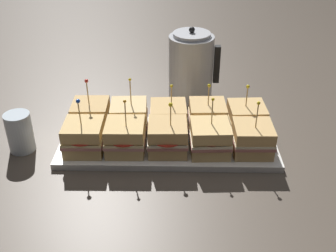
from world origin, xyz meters
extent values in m
plane|color=#4C4238|center=(0.00, 0.00, 0.00)|extent=(6.00, 6.00, 0.00)
cube|color=white|center=(0.00, 0.00, 0.01)|extent=(0.61, 0.26, 0.01)
cube|color=white|center=(0.00, 0.00, 0.01)|extent=(0.61, 0.26, 0.01)
cube|color=tan|center=(-0.23, -0.06, 0.03)|extent=(0.10, 0.10, 0.03)
cube|color=tan|center=(-0.23, -0.06, 0.05)|extent=(0.11, 0.11, 0.01)
cube|color=beige|center=(-0.23, -0.06, 0.06)|extent=(0.11, 0.11, 0.01)
cylinder|color=red|center=(-0.23, -0.08, 0.07)|extent=(0.07, 0.07, 0.00)
cube|color=#E0B771|center=(-0.23, -0.06, 0.09)|extent=(0.10, 0.10, 0.03)
cylinder|color=tan|center=(-0.23, -0.07, 0.13)|extent=(0.00, 0.01, 0.08)
sphere|color=blue|center=(-0.23, -0.07, 0.17)|extent=(0.01, 0.01, 0.01)
cube|color=tan|center=(-0.11, -0.06, 0.03)|extent=(0.10, 0.10, 0.03)
cube|color=tan|center=(-0.11, -0.06, 0.05)|extent=(0.11, 0.11, 0.01)
cube|color=beige|center=(-0.11, -0.06, 0.06)|extent=(0.11, 0.11, 0.01)
cylinder|color=red|center=(-0.11, -0.08, 0.07)|extent=(0.08, 0.08, 0.00)
cube|color=#E0B771|center=(-0.11, -0.06, 0.09)|extent=(0.10, 0.10, 0.03)
cylinder|color=tan|center=(-0.11, -0.07, 0.14)|extent=(0.00, 0.01, 0.08)
sphere|color=orange|center=(-0.11, -0.07, 0.18)|extent=(0.01, 0.01, 0.01)
cube|color=tan|center=(0.00, -0.06, 0.03)|extent=(0.11, 0.11, 0.03)
cube|color=#B26B60|center=(0.00, -0.06, 0.05)|extent=(0.11, 0.11, 0.01)
cube|color=beige|center=(0.00, -0.06, 0.06)|extent=(0.11, 0.11, 0.01)
cylinder|color=red|center=(0.00, -0.07, 0.07)|extent=(0.08, 0.08, 0.00)
cube|color=tan|center=(0.00, -0.06, 0.09)|extent=(0.11, 0.11, 0.03)
cylinder|color=tan|center=(0.01, -0.06, 0.13)|extent=(0.00, 0.01, 0.07)
sphere|color=yellow|center=(0.01, -0.06, 0.16)|extent=(0.01, 0.01, 0.01)
cube|color=tan|center=(0.11, -0.06, 0.03)|extent=(0.11, 0.11, 0.03)
cube|color=#B26B60|center=(0.11, -0.06, 0.05)|extent=(0.11, 0.11, 0.01)
cube|color=beige|center=(0.11, -0.06, 0.06)|extent=(0.11, 0.11, 0.01)
cylinder|color=red|center=(0.11, -0.08, 0.07)|extent=(0.06, 0.06, 0.00)
cube|color=#E0B771|center=(0.11, -0.06, 0.09)|extent=(0.11, 0.11, 0.03)
cylinder|color=tan|center=(0.12, -0.05, 0.13)|extent=(0.00, 0.01, 0.08)
sphere|color=yellow|center=(0.12, -0.05, 0.18)|extent=(0.01, 0.01, 0.01)
cube|color=tan|center=(0.23, -0.06, 0.03)|extent=(0.10, 0.10, 0.03)
cube|color=#B26B60|center=(0.23, -0.06, 0.05)|extent=(0.11, 0.11, 0.01)
cube|color=beige|center=(0.23, -0.06, 0.06)|extent=(0.11, 0.11, 0.01)
cube|color=tan|center=(0.23, -0.06, 0.08)|extent=(0.10, 0.10, 0.03)
cylinder|color=tan|center=(0.23, -0.06, 0.13)|extent=(0.00, 0.00, 0.08)
sphere|color=yellow|center=(0.23, -0.06, 0.17)|extent=(0.01, 0.01, 0.01)
cube|color=tan|center=(-0.23, 0.06, 0.03)|extent=(0.11, 0.11, 0.03)
cube|color=tan|center=(-0.23, 0.06, 0.05)|extent=(0.11, 0.11, 0.01)
cube|color=beige|center=(-0.23, 0.06, 0.06)|extent=(0.11, 0.11, 0.01)
cylinder|color=red|center=(-0.23, 0.04, 0.07)|extent=(0.07, 0.07, 0.00)
cube|color=tan|center=(-0.23, 0.06, 0.09)|extent=(0.11, 0.11, 0.03)
cylinder|color=tan|center=(-0.23, 0.05, 0.14)|extent=(0.00, 0.01, 0.09)
sphere|color=red|center=(-0.23, 0.05, 0.18)|extent=(0.01, 0.01, 0.01)
cube|color=#DBB77A|center=(-0.12, 0.05, 0.03)|extent=(0.11, 0.11, 0.03)
cube|color=tan|center=(-0.12, 0.05, 0.05)|extent=(0.11, 0.11, 0.01)
cube|color=beige|center=(-0.12, 0.05, 0.06)|extent=(0.11, 0.11, 0.01)
cylinder|color=red|center=(-0.12, 0.04, 0.07)|extent=(0.07, 0.07, 0.00)
cube|color=#E8C281|center=(-0.12, 0.05, 0.09)|extent=(0.11, 0.11, 0.03)
cylinder|color=tan|center=(-0.11, 0.05, 0.14)|extent=(0.00, 0.01, 0.09)
sphere|color=yellow|center=(-0.11, 0.05, 0.18)|extent=(0.01, 0.01, 0.01)
cube|color=tan|center=(0.00, 0.06, 0.03)|extent=(0.11, 0.11, 0.03)
cube|color=#B26B60|center=(0.00, 0.06, 0.05)|extent=(0.11, 0.11, 0.01)
cube|color=beige|center=(0.00, 0.06, 0.06)|extent=(0.11, 0.11, 0.01)
cube|color=tan|center=(0.00, 0.06, 0.08)|extent=(0.11, 0.11, 0.03)
cylinder|color=tan|center=(0.01, 0.06, 0.12)|extent=(0.00, 0.01, 0.07)
sphere|color=yellow|center=(0.01, 0.06, 0.16)|extent=(0.01, 0.01, 0.01)
cube|color=tan|center=(0.11, 0.06, 0.03)|extent=(0.11, 0.11, 0.03)
cube|color=tan|center=(0.11, 0.06, 0.05)|extent=(0.11, 0.11, 0.01)
cube|color=beige|center=(0.11, 0.06, 0.06)|extent=(0.11, 0.11, 0.01)
cylinder|color=red|center=(0.11, 0.04, 0.07)|extent=(0.06, 0.06, 0.00)
cube|color=tan|center=(0.11, 0.06, 0.09)|extent=(0.11, 0.11, 0.03)
cylinder|color=tan|center=(0.11, 0.06, 0.13)|extent=(0.00, 0.01, 0.07)
sphere|color=yellow|center=(0.11, 0.06, 0.16)|extent=(0.01, 0.01, 0.01)
cube|color=tan|center=(0.23, 0.06, 0.03)|extent=(0.11, 0.11, 0.03)
cube|color=tan|center=(0.23, 0.06, 0.05)|extent=(0.11, 0.11, 0.01)
cube|color=beige|center=(0.23, 0.06, 0.06)|extent=(0.11, 0.11, 0.01)
cube|color=tan|center=(0.23, 0.06, 0.08)|extent=(0.11, 0.11, 0.03)
cylinder|color=tan|center=(0.22, 0.06, 0.13)|extent=(0.00, 0.00, 0.07)
sphere|color=yellow|center=(0.22, 0.06, 0.16)|extent=(0.01, 0.01, 0.01)
cylinder|color=#B7BABF|center=(0.07, 0.32, 0.11)|extent=(0.15, 0.15, 0.22)
cylinder|color=#B7BABF|center=(0.07, 0.32, 0.22)|extent=(0.12, 0.12, 0.01)
sphere|color=black|center=(0.07, 0.32, 0.24)|extent=(0.02, 0.02, 0.02)
cube|color=black|center=(0.16, 0.32, 0.12)|extent=(0.02, 0.02, 0.13)
cylinder|color=silver|center=(-0.41, -0.03, 0.06)|extent=(0.07, 0.07, 0.11)
camera|label=1|loc=(0.02, -1.02, 0.68)|focal=45.00mm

